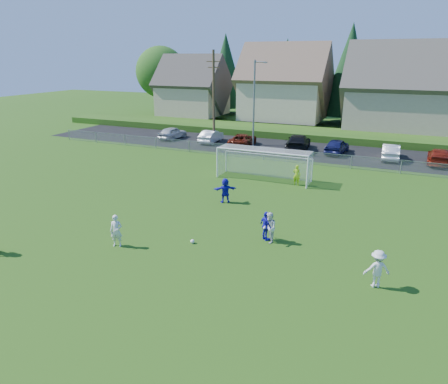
# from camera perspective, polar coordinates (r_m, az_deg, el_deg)

# --- Properties ---
(ground) EXTENTS (160.00, 160.00, 0.00)m
(ground) POSITION_cam_1_polar(r_m,az_deg,el_deg) (18.75, -10.02, -11.36)
(ground) COLOR #193D0C
(ground) RESTS_ON ground
(asphalt_lot) EXTENTS (60.00, 60.00, 0.00)m
(asphalt_lot) POSITION_cam_1_polar(r_m,az_deg,el_deg) (42.90, 10.52, 5.96)
(asphalt_lot) COLOR black
(asphalt_lot) RESTS_ON ground
(grass_embankment) EXTENTS (70.00, 6.00, 0.80)m
(grass_embankment) POSITION_cam_1_polar(r_m,az_deg,el_deg) (50.02, 12.58, 8.10)
(grass_embankment) COLOR #1E420F
(grass_embankment) RESTS_ON ground
(soccer_ball) EXTENTS (0.22, 0.22, 0.22)m
(soccer_ball) POSITION_cam_1_polar(r_m,az_deg,el_deg) (21.19, -4.54, -7.04)
(soccer_ball) COLOR white
(soccer_ball) RESTS_ON ground
(player_white_a) EXTENTS (0.73, 0.61, 1.70)m
(player_white_a) POSITION_cam_1_polar(r_m,az_deg,el_deg) (21.27, -15.14, -5.38)
(player_white_a) COLOR silver
(player_white_a) RESTS_ON ground
(player_white_b) EXTENTS (0.95, 1.02, 1.67)m
(player_white_b) POSITION_cam_1_polar(r_m,az_deg,el_deg) (21.07, 6.50, -5.09)
(player_white_b) COLOR silver
(player_white_b) RESTS_ON ground
(player_white_c) EXTENTS (1.25, 1.00, 1.70)m
(player_white_c) POSITION_cam_1_polar(r_m,az_deg,el_deg) (18.29, 21.05, -10.21)
(player_white_c) COLOR silver
(player_white_c) RESTS_ON ground
(player_blue_a) EXTENTS (0.98, 0.89, 1.61)m
(player_blue_a) POSITION_cam_1_polar(r_m,az_deg,el_deg) (21.33, 6.01, -4.86)
(player_blue_a) COLOR #1813BA
(player_blue_a) RESTS_ON ground
(player_blue_b) EXTENTS (1.58, 1.26, 1.68)m
(player_blue_b) POSITION_cam_1_polar(r_m,az_deg,el_deg) (26.65, 0.18, 0.24)
(player_blue_b) COLOR #1813BA
(player_blue_b) RESTS_ON ground
(goalkeeper) EXTENTS (0.61, 0.43, 1.59)m
(goalkeeper) POSITION_cam_1_polar(r_m,az_deg,el_deg) (30.78, 10.34, 2.40)
(goalkeeper) COLOR #B2E81B
(goalkeeper) RESTS_ON ground
(car_a) EXTENTS (2.11, 4.32, 1.42)m
(car_a) POSITION_cam_1_polar(r_m,az_deg,el_deg) (48.26, -7.39, 8.39)
(car_a) COLOR #AFB1B7
(car_a) RESTS_ON ground
(car_b) EXTENTS (1.68, 4.33, 1.41)m
(car_b) POSITION_cam_1_polar(r_m,az_deg,el_deg) (45.83, -1.85, 7.97)
(car_b) COLOR silver
(car_b) RESTS_ON ground
(car_c) EXTENTS (2.69, 5.06, 1.35)m
(car_c) POSITION_cam_1_polar(r_m,az_deg,el_deg) (43.93, 2.67, 7.45)
(car_c) COLOR #561609
(car_c) RESTS_ON ground
(car_d) EXTENTS (2.95, 5.81, 1.62)m
(car_d) POSITION_cam_1_polar(r_m,az_deg,el_deg) (42.77, 10.54, 7.02)
(car_d) COLOR black
(car_d) RESTS_ON ground
(car_e) EXTENTS (2.18, 4.53, 1.49)m
(car_e) POSITION_cam_1_polar(r_m,az_deg,el_deg) (42.03, 15.82, 6.33)
(car_e) COLOR #141746
(car_e) RESTS_ON ground
(car_f) EXTENTS (1.70, 4.45, 1.45)m
(car_f) POSITION_cam_1_polar(r_m,az_deg,el_deg) (41.36, 22.69, 5.35)
(car_f) COLOR silver
(car_f) RESTS_ON ground
(car_g) EXTENTS (2.29, 4.96, 1.40)m
(car_g) POSITION_cam_1_polar(r_m,az_deg,el_deg) (41.31, 28.42, 4.49)
(car_g) COLOR maroon
(car_g) RESTS_ON ground
(soccer_goal) EXTENTS (7.42, 1.90, 2.50)m
(soccer_goal) POSITION_cam_1_polar(r_m,az_deg,el_deg) (31.77, 5.83, 4.69)
(soccer_goal) COLOR white
(soccer_goal) RESTS_ON ground
(chainlink_fence) EXTENTS (52.06, 0.06, 1.20)m
(chainlink_fence) POSITION_cam_1_polar(r_m,az_deg,el_deg) (37.56, 8.60, 5.21)
(chainlink_fence) COLOR gray
(chainlink_fence) RESTS_ON ground
(streetlight) EXTENTS (1.38, 0.18, 9.00)m
(streetlight) POSITION_cam_1_polar(r_m,az_deg,el_deg) (41.91, 4.37, 12.62)
(streetlight) COLOR slate
(streetlight) RESTS_ON ground
(utility_pole) EXTENTS (1.60, 0.26, 10.00)m
(utility_pole) POSITION_cam_1_polar(r_m,az_deg,el_deg) (44.69, -1.47, 13.45)
(utility_pole) COLOR #473321
(utility_pole) RESTS_ON ground
(houses_row) EXTENTS (53.90, 11.45, 13.27)m
(houses_row) POSITION_cam_1_polar(r_m,az_deg,el_deg) (56.31, 16.73, 16.04)
(houses_row) COLOR tan
(houses_row) RESTS_ON ground
(tree_row) EXTENTS (65.98, 12.36, 13.80)m
(tree_row) POSITION_cam_1_polar(r_m,az_deg,el_deg) (62.66, 16.62, 15.87)
(tree_row) COLOR #382616
(tree_row) RESTS_ON ground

